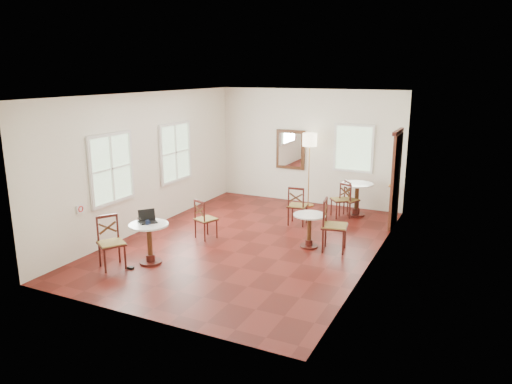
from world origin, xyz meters
TOP-DOWN VIEW (x-y plane):
  - ground at (0.00, 0.00)m, footprint 7.00×7.00m
  - room_shell at (-0.06, 0.27)m, footprint 5.02×7.02m
  - cafe_table_near at (-1.15, -1.80)m, footprint 0.71×0.71m
  - cafe_table_mid at (1.20, 0.27)m, footprint 0.65×0.65m
  - cafe_table_back at (1.50, 2.84)m, footprint 0.76×0.76m
  - chair_near_a at (-0.95, -0.19)m, footprint 0.50×0.50m
  - chair_near_b at (-1.65, -2.25)m, footprint 0.60×0.60m
  - chair_mid_a at (0.46, 1.53)m, footprint 0.46×0.46m
  - chair_mid_b at (1.68, 0.28)m, footprint 0.55×0.55m
  - chair_back_a at (1.35, 2.65)m, footprint 0.51×0.51m
  - chair_back_b at (1.20, 2.57)m, footprint 0.57×0.57m
  - floor_lamp at (0.15, 3.15)m, footprint 0.37×0.37m
  - laptop at (-1.24, -1.71)m, footprint 0.39×0.40m
  - mouse at (-1.37, -1.78)m, footprint 0.11×0.08m
  - navy_mug at (-1.14, -1.83)m, footprint 0.10×0.07m
  - water_glass at (-1.32, -1.83)m, footprint 0.07×0.07m
  - power_adapter at (-1.29, -2.18)m, footprint 0.11×0.06m

SIDE VIEW (x-z plane):
  - ground at x=0.00m, z-range 0.00..0.00m
  - power_adapter at x=-1.29m, z-range 0.00..0.04m
  - chair_back_a at x=1.35m, z-range 0.00..0.84m
  - chair_near_a at x=-0.95m, z-range 0.00..0.85m
  - cafe_table_mid at x=1.20m, z-range 0.08..0.76m
  - chair_back_b at x=1.20m, z-range 0.00..0.88m
  - chair_mid_a at x=0.46m, z-range 0.00..0.91m
  - cafe_table_near at x=-1.15m, z-range 0.09..0.85m
  - chair_near_b at x=-1.65m, z-range 0.00..0.94m
  - cafe_table_back at x=1.50m, z-range 0.10..0.90m
  - chair_mid_b at x=1.68m, z-range 0.00..1.03m
  - mouse at x=-1.37m, z-range 0.76..0.79m
  - navy_mug at x=-1.14m, z-range 0.76..0.84m
  - laptop at x=-1.24m, z-range 0.70..0.92m
  - water_glass at x=-1.32m, z-range 0.76..0.87m
  - floor_lamp at x=0.15m, z-range 0.66..2.57m
  - room_shell at x=-0.06m, z-range 0.38..3.39m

